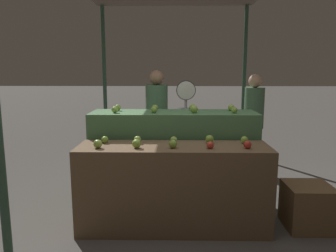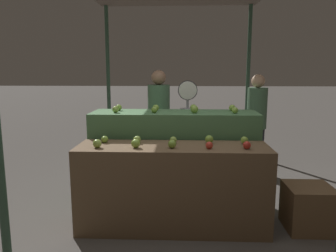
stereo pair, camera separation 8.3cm
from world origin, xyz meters
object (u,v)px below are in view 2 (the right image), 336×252
object	(u,v)px
produce_scale	(187,111)
wooden_crate_side	(308,208)
person_vendor_at_scale	(159,116)
person_customer_left	(257,117)

from	to	relation	value
produce_scale	wooden_crate_side	distance (m)	1.93
produce_scale	person_vendor_at_scale	world-z (taller)	person_vendor_at_scale
person_vendor_at_scale	wooden_crate_side	size ratio (longest dim) A/B	3.55
person_customer_left	wooden_crate_side	bearing A→B (deg)	86.87
produce_scale	person_vendor_at_scale	bearing A→B (deg)	140.38
person_customer_left	wooden_crate_side	xyz separation A→B (m)	(0.14, -1.87, -0.68)
produce_scale	person_customer_left	size ratio (longest dim) A/B	0.95
produce_scale	wooden_crate_side	xyz separation A→B (m)	(1.23, -1.23, -0.84)
wooden_crate_side	produce_scale	bearing A→B (deg)	135.04
person_vendor_at_scale	wooden_crate_side	world-z (taller)	person_vendor_at_scale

